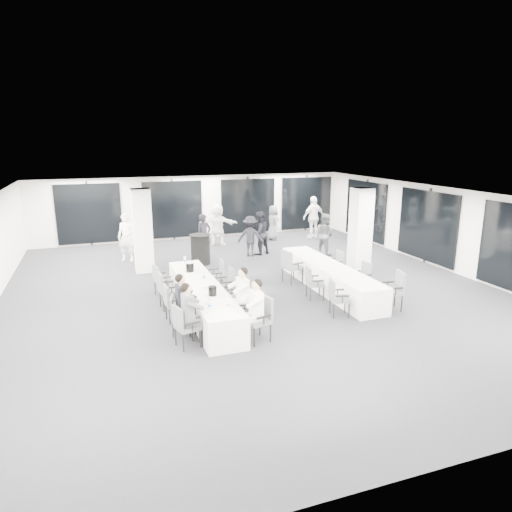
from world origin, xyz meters
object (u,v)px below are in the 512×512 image
Objects in this scene: chair_side_left_mid at (313,281)px; standing_guest_d at (314,214)px; standing_guest_f at (218,222)px; chair_main_right_near at (260,316)px; chair_side_left_near at (337,296)px; banquet_table_main at (203,299)px; chair_main_right_mid at (237,292)px; chair_main_right_far at (218,273)px; chair_side_left_far at (290,265)px; chair_side_right_mid at (363,275)px; standing_guest_b at (259,230)px; standing_guest_c at (251,234)px; ice_bucket_near at (212,291)px; standing_guest_e at (273,220)px; chair_main_right_fourth at (227,282)px; chair_main_left_mid at (172,301)px; banquet_table_side at (329,277)px; chair_main_right_second at (247,305)px; standing_guest_h at (324,232)px; cocktail_table at (200,249)px; standing_guest_a at (204,233)px; chair_main_left_fourth at (166,288)px; standing_guest_g at (126,234)px; chair_main_left_second at (178,313)px; chair_side_right_near at (395,288)px; chair_main_left_near at (184,324)px.

standing_guest_d is at bearing 162.41° from chair_side_left_mid.
standing_guest_d reaches higher than standing_guest_f.
chair_main_right_near reaches higher than chair_side_left_near.
banquet_table_main is 0.92m from chair_main_right_mid.
chair_side_left_far reaches higher than chair_main_right_far.
chair_side_left_near is 2.17m from chair_side_right_mid.
standing_guest_b is 1.10× the size of standing_guest_c.
ice_bucket_near reaches higher than chair_side_left_near.
standing_guest_e is (4.14, 8.02, 0.30)m from chair_main_right_mid.
standing_guest_b reaches higher than chair_main_right_fourth.
chair_main_right_fourth reaches higher than chair_side_left_near.
chair_main_right_fourth is 4.16× the size of ice_bucket_near.
chair_main_left_mid is 5.65m from chair_side_right_mid.
chair_side_left_near is at bearing -112.94° from banquet_table_side.
standing_guest_h reaches higher than chair_main_right_second.
cocktail_table reaches higher than ice_bucket_near.
chair_main_right_second is 0.80m from chair_main_right_mid.
chair_main_left_fourth is at bearing -132.82° from standing_guest_a.
standing_guest_e is 9.88m from ice_bucket_near.
standing_guest_g is (-1.44, 6.09, 0.62)m from banquet_table_main.
chair_main_right_near reaches higher than chair_main_left_second.
chair_main_left_mid is at bearing 29.82° from chair_main_right_near.
chair_main_right_mid is 2.52m from chair_side_left_near.
chair_side_left_far reaches higher than banquet_table_side.
chair_side_right_mid is 7.78m from standing_guest_f.
chair_side_right_near is 0.56× the size of standing_guest_h.
standing_guest_c is 2.85m from standing_guest_h.
chair_side_left_near reaches higher than chair_main_left_second.
standing_guest_d is at bearing -41.67° from chair_main_right_fourth.
chair_main_right_fourth is at bearing -83.47° from chair_side_left_far.
chair_side_left_near is 1.03× the size of chair_side_left_mid.
chair_main_left_fourth is 4.09m from chair_side_left_far.
standing_guest_b reaches higher than banquet_table_main.
chair_main_right_second is (-3.15, -1.74, 0.13)m from banquet_table_side.
banquet_table_side is 4.65× the size of cocktail_table.
chair_main_right_mid is 0.57× the size of standing_guest_c.
chair_main_left_near is at bearing 158.96° from chair_main_right_far.
standing_guest_b is (2.64, 5.66, 0.39)m from chair_main_right_mid.
chair_main_left_fourth is at bearing -101.17° from chair_side_left_near.
standing_guest_d reaches higher than cocktail_table.
chair_main_right_near is 7.87m from standing_guest_b.
chair_main_right_far is at bearing 34.54° from standing_guest_b.
chair_main_left_fourth is (-1.85, -4.11, 0.03)m from cocktail_table.
standing_guest_f is (-0.77, 5.87, 0.41)m from chair_side_left_far.
standing_guest_d is at bearing -36.94° from chair_main_right_mid.
chair_main_right_near is (1.67, -0.19, 0.03)m from chair_main_left_near.
chair_main_left_mid reaches higher than chair_side_left_mid.
chair_main_right_fourth is at bearing 97.45° from standing_guest_h.
standing_guest_g is 7.12m from ice_bucket_near.
chair_side_left_mid is 0.52× the size of standing_guest_c.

